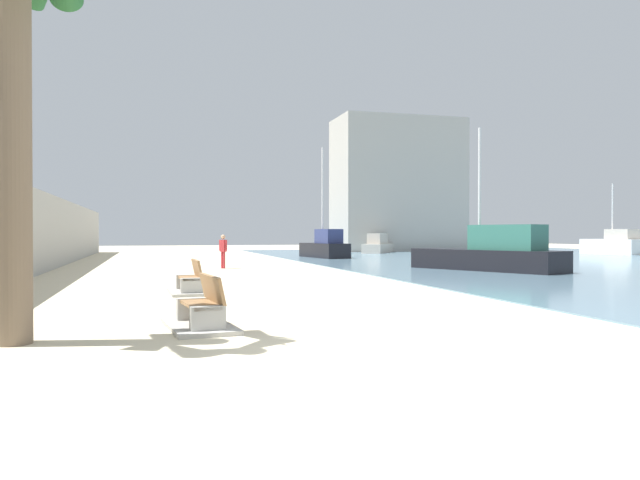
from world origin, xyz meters
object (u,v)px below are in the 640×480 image
(person_walking, at_px, (223,249))
(palm_tree, at_px, (11,27))
(bench_near, at_px, (201,316))
(boat_far_left, at_px, (380,245))
(boat_nearest, at_px, (616,244))
(bench_far, at_px, (190,285))
(boat_mid_bay, at_px, (491,254))
(boat_outer, at_px, (325,247))

(person_walking, bearing_deg, palm_tree, -105.82)
(bench_near, distance_m, person_walking, 19.05)
(boat_far_left, distance_m, boat_nearest, 19.23)
(bench_near, height_order, boat_far_left, boat_far_left)
(bench_far, bearing_deg, boat_mid_bay, 25.50)
(boat_far_left, bearing_deg, boat_outer, -129.10)
(bench_near, height_order, boat_outer, boat_outer)
(palm_tree, height_order, boat_outer, boat_outer)
(palm_tree, relative_size, boat_mid_bay, 0.93)
(bench_near, xyz_separation_m, boat_far_left, (18.58, 38.85, 0.41))
(boat_mid_bay, bearing_deg, boat_nearest, 37.52)
(palm_tree, relative_size, bench_far, 3.24)
(boat_mid_bay, bearing_deg, bench_near, -136.63)
(boat_mid_bay, bearing_deg, person_walking, 154.33)
(bench_near, distance_m, boat_nearest, 46.37)
(palm_tree, distance_m, boat_nearest, 49.34)
(palm_tree, xyz_separation_m, boat_mid_bay, (17.08, 14.11, -4.18))
(bench_near, xyz_separation_m, bench_far, (0.22, 6.70, 0.00))
(person_walking, height_order, boat_mid_bay, boat_mid_bay)
(palm_tree, bearing_deg, boat_mid_bay, 39.55)
(bench_near, height_order, boat_nearest, boat_nearest)
(boat_outer, bearing_deg, palm_tree, -114.65)
(boat_nearest, bearing_deg, palm_tree, -141.57)
(boat_nearest, bearing_deg, bench_near, -140.03)
(palm_tree, bearing_deg, bench_far, 66.86)
(boat_far_left, height_order, boat_outer, boat_outer)
(palm_tree, height_order, boat_nearest, palm_tree)
(bench_far, height_order, boat_nearest, boat_nearest)
(palm_tree, bearing_deg, person_walking, 74.18)
(palm_tree, distance_m, person_walking, 20.81)
(person_walking, relative_size, boat_mid_bay, 0.22)
(boat_far_left, xyz_separation_m, boat_outer, (-7.75, -9.54, 0.15))
(bench_far, distance_m, boat_far_left, 37.02)
(person_walking, xyz_separation_m, boat_nearest, (32.95, 10.92, -0.15))
(boat_outer, distance_m, boat_nearest, 24.71)
(palm_tree, xyz_separation_m, boat_far_left, (21.56, 39.63, -4.34))
(palm_tree, relative_size, boat_far_left, 0.95)
(bench_far, height_order, person_walking, person_walking)
(bench_far, bearing_deg, bench_near, -91.87)
(person_walking, xyz_separation_m, boat_far_left, (15.99, 19.99, -0.32))
(bench_near, bearing_deg, boat_far_left, 64.44)
(palm_tree, bearing_deg, bench_near, 14.72)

